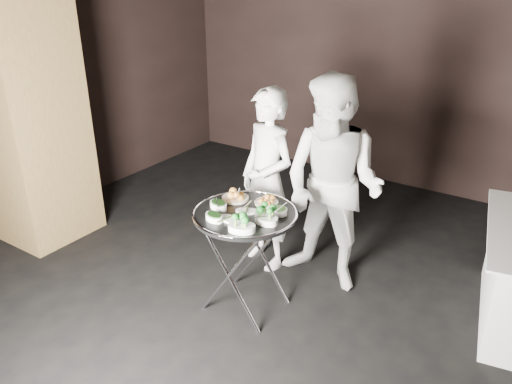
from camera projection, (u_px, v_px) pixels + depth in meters
The scene contains 17 objects.
floor at pixel (235, 343), 3.66m from camera, with size 6.00×7.00×0.05m, color black.
wall_back at pixel (412, 62), 5.71m from camera, with size 6.00×0.05×3.00m, color black.
column_left at pixel (22, 86), 4.56m from camera, with size 0.80×0.80×3.00m, color brown.
tray_stand at pixel (245, 256), 3.84m from camera, with size 0.56×0.47×0.82m.
serving_tray at pixel (245, 214), 3.68m from camera, with size 0.78×0.78×0.04m.
potato_plate_a at pixel (235, 195), 3.87m from camera, with size 0.21×0.21×0.08m.
potato_plate_b at pixel (266, 200), 3.81m from camera, with size 0.19×0.19×0.07m.
greens_bowl at pixel (279, 210), 3.64m from camera, with size 0.12×0.12×0.07m.
asparagus_plate_a at pixel (247, 210), 3.68m from camera, with size 0.19×0.16×0.03m.
asparagus_plate_b at pixel (229, 218), 3.56m from camera, with size 0.19×0.13×0.03m.
spinach_bowl_a at pixel (218, 204), 3.74m from camera, with size 0.19×0.16×0.07m.
spinach_bowl_b at pixel (214, 216), 3.56m from camera, with size 0.18×0.14×0.06m.
broccoli_bowl_a at pixel (266, 218), 3.52m from camera, with size 0.21×0.17×0.08m.
broccoli_bowl_b at pixel (242, 226), 3.41m from camera, with size 0.23×0.20×0.08m.
serving_utensils at pixel (252, 204), 3.70m from camera, with size 0.58×0.42×0.01m.
waiter_left at pixel (267, 180), 4.31m from camera, with size 0.59×0.39×1.62m, color silver.
waiter_right at pixel (333, 186), 3.99m from camera, with size 0.87×0.68×1.79m, color silver.
Camera 1 is at (1.72, -2.31, 2.50)m, focal length 35.00 mm.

